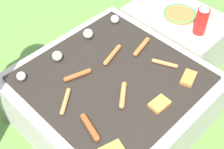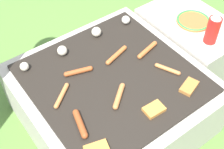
% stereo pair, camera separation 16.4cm
% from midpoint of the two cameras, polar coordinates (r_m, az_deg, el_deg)
% --- Properties ---
extents(ground_plane, '(14.00, 14.00, 0.00)m').
position_cam_midpoint_polar(ground_plane, '(1.95, -2.42, -8.05)').
color(ground_plane, '#567F38').
extents(grill, '(0.94, 0.94, 0.38)m').
position_cam_midpoint_polar(grill, '(1.80, -2.61, -4.68)').
color(grill, '#B2AA9E').
rests_on(grill, ground_plane).
extents(side_ledge, '(0.43, 0.64, 0.38)m').
position_cam_midpoint_polar(side_ledge, '(2.20, 9.31, 6.71)').
color(side_ledge, '#B2AA9E').
rests_on(side_ledge, ground_plane).
extents(sausage_back_center, '(0.14, 0.11, 0.03)m').
position_cam_midpoint_polar(sausage_back_center, '(1.56, -1.00, -3.94)').
color(sausage_back_center, '#C6753D').
rests_on(sausage_back_center, grill).
extents(sausage_mid_left, '(0.08, 0.14, 0.02)m').
position_cam_midpoint_polar(sausage_mid_left, '(1.72, 6.95, 1.89)').
color(sausage_mid_left, '#C6753D').
rests_on(sausage_mid_left, grill).
extents(sausage_front_right, '(0.17, 0.06, 0.03)m').
position_cam_midpoint_polar(sausage_front_right, '(1.80, 2.85, 4.99)').
color(sausage_front_right, '#B7602D').
rests_on(sausage_front_right, grill).
extents(sausage_back_right, '(0.07, 0.16, 0.03)m').
position_cam_midpoint_polar(sausage_back_right, '(1.46, -7.31, -9.71)').
color(sausage_back_right, '#93421E').
rests_on(sausage_back_right, grill).
extents(sausage_front_center, '(0.14, 0.11, 0.02)m').
position_cam_midpoint_polar(sausage_front_center, '(1.57, -11.50, -4.98)').
color(sausage_front_center, '#C6753D').
rests_on(sausage_front_center, grill).
extents(sausage_back_left, '(0.17, 0.07, 0.03)m').
position_cam_midpoint_polar(sausage_back_left, '(1.75, -2.61, 3.49)').
color(sausage_back_left, '#B7602D').
rests_on(sausage_back_left, grill).
extents(sausage_mid_right, '(0.15, 0.07, 0.03)m').
position_cam_midpoint_polar(sausage_mid_right, '(1.66, -9.12, -0.25)').
color(sausage_mid_right, '#A34C23').
rests_on(sausage_mid_right, grill).
extents(bread_slice_center, '(0.12, 0.09, 0.02)m').
position_cam_midpoint_polar(bread_slice_center, '(1.67, 11.12, -0.78)').
color(bread_slice_center, '#B27033').
rests_on(bread_slice_center, grill).
extents(bread_slice_left, '(0.10, 0.08, 0.02)m').
position_cam_midpoint_polar(bread_slice_left, '(1.53, 5.67, -5.56)').
color(bread_slice_left, '#D18438').
rests_on(bread_slice_left, grill).
extents(mushroom_row, '(0.74, 0.08, 0.06)m').
position_cam_midpoint_polar(mushroom_row, '(1.83, -9.29, 5.56)').
color(mushroom_row, beige).
rests_on(mushroom_row, grill).
extents(plate_colorful, '(0.21, 0.21, 0.02)m').
position_cam_midpoint_polar(plate_colorful, '(2.08, 10.08, 10.76)').
color(plate_colorful, orange).
rests_on(plate_colorful, side_ledge).
extents(condiment_bottle, '(0.07, 0.07, 0.20)m').
position_cam_midpoint_polar(condiment_bottle, '(1.91, 13.74, 9.61)').
color(condiment_bottle, red).
rests_on(condiment_bottle, side_ledge).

